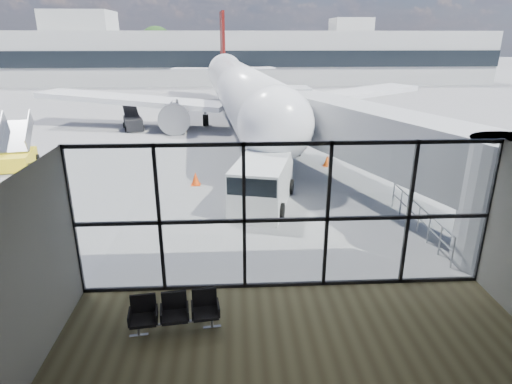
{
  "coord_description": "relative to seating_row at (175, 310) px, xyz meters",
  "views": [
    {
      "loc": [
        -1.49,
        -11.22,
        7.16
      ],
      "look_at": [
        -0.69,
        3.0,
        1.97
      ],
      "focal_mm": 30.0,
      "sensor_mm": 36.0,
      "label": 1
    }
  ],
  "objects": [
    {
      "name": "far_terminal",
      "position": [
        2.47,
        63.82,
        3.65
      ],
      "size": [
        80.0,
        12.2,
        11.0
      ],
      "color": "#BABBB5",
      "rests_on": "ground"
    },
    {
      "name": "belt_loader",
      "position": [
        -6.56,
        25.96,
        0.01
      ],
      "size": [
        2.29,
        3.88,
        1.7
      ],
      "rotation": [
        0.0,
        0.0,
        0.31
      ],
      "color": "black",
      "rests_on": "ground"
    },
    {
      "name": "seating_row",
      "position": [
        0.0,
        0.0,
        0.0
      ],
      "size": [
        2.27,
        0.89,
        1.01
      ],
      "rotation": [
        0.0,
        0.0,
        0.12
      ],
      "color": "gray",
      "rests_on": "ground"
    },
    {
      "name": "ground",
      "position": [
        3.06,
        41.85,
        -0.56
      ],
      "size": [
        220.0,
        220.0,
        0.0
      ],
      "primitive_type": "plane",
      "color": "slate",
      "rests_on": "ground"
    },
    {
      "name": "tree_3",
      "position": [
        -23.94,
        73.85,
        4.07
      ],
      "size": [
        4.95,
        4.95,
        7.12
      ],
      "color": "#382619",
      "rests_on": "ground"
    },
    {
      "name": "tree_4",
      "position": [
        -17.94,
        73.85,
        4.69
      ],
      "size": [
        5.61,
        5.61,
        8.07
      ],
      "color": "#382619",
      "rests_on": "ground"
    },
    {
      "name": "lounge_shell",
      "position": [
        3.06,
        -2.95,
        2.09
      ],
      "size": [
        12.02,
        8.01,
        4.51
      ],
      "color": "brown",
      "rests_on": "ground"
    },
    {
      "name": "glass_curtain_wall",
      "position": [
        3.06,
        1.85,
        1.69
      ],
      "size": [
        12.1,
        0.12,
        4.5
      ],
      "color": "white",
      "rests_on": "ground"
    },
    {
      "name": "mobile_stairs",
      "position": [
        -10.96,
        15.33,
        0.02
      ],
      "size": [
        2.32,
        3.69,
        2.42
      ],
      "rotation": [
        0.0,
        0.0,
        0.2
      ],
      "color": "yellow",
      "rests_on": "ground"
    },
    {
      "name": "service_van",
      "position": [
        2.84,
        8.52,
        0.52
      ],
      "size": [
        3.28,
        5.22,
        2.11
      ],
      "rotation": [
        0.0,
        0.0,
        -0.26
      ],
      "color": "silver",
      "rests_on": "ground"
    },
    {
      "name": "tree_2",
      "position": [
        -29.94,
        73.85,
        5.32
      ],
      "size": [
        6.27,
        6.27,
        9.03
      ],
      "color": "#382619",
      "rests_on": "ground"
    },
    {
      "name": "jet_bridge",
      "position": [
        7.96,
        8.93,
        2.2
      ],
      "size": [
        8.0,
        16.5,
        4.33
      ],
      "color": "#949799",
      "rests_on": "ground"
    },
    {
      "name": "airliner",
      "position": [
        2.12,
        28.25,
        2.49
      ],
      "size": [
        33.46,
        38.85,
        10.01
      ],
      "rotation": [
        0.0,
        0.0,
        0.09
      ],
      "color": "silver",
      "rests_on": "ground"
    },
    {
      "name": "apron_railing",
      "position": [
        8.66,
        5.35,
        0.16
      ],
      "size": [
        0.06,
        5.46,
        1.11
      ],
      "color": "gray",
      "rests_on": "ground"
    },
    {
      "name": "tree_5",
      "position": [
        -11.94,
        73.85,
        5.32
      ],
      "size": [
        6.27,
        6.27,
        9.03
      ],
      "color": "#382619",
      "rests_on": "ground"
    },
    {
      "name": "traffic_cone_a",
      "position": [
        -0.36,
        11.54,
        -0.24
      ],
      "size": [
        0.47,
        0.47,
        0.67
      ],
      "color": "#FF470D",
      "rests_on": "ground"
    },
    {
      "name": "traffic_cone_b",
      "position": [
        7.06,
        14.49,
        -0.27
      ],
      "size": [
        0.43,
        0.43,
        0.62
      ],
      "color": "#F9520D",
      "rests_on": "ground"
    },
    {
      "name": "tree_1",
      "position": [
        -35.94,
        73.85,
        4.69
      ],
      "size": [
        5.61,
        5.61,
        8.07
      ],
      "color": "#382619",
      "rests_on": "ground"
    },
    {
      "name": "traffic_cone_c",
      "position": [
        7.18,
        14.78,
        -0.29
      ],
      "size": [
        0.4,
        0.4,
        0.57
      ],
      "color": "#FA560D",
      "rests_on": "ground"
    }
  ]
}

